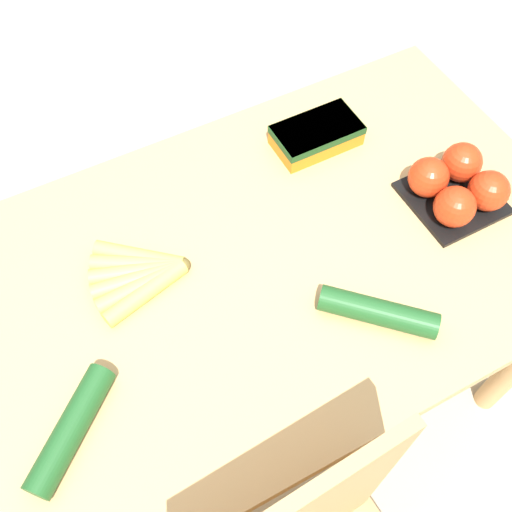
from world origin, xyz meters
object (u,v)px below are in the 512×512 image
Objects in this scene: banana_bunch at (140,275)px; cucumber_near at (71,429)px; cucumber_far at (378,312)px; tomato_pack at (458,186)px; carrot_bag at (317,134)px.

banana_bunch is 0.30m from cucumber_near.
tomato_pack is at bearing -152.25° from cucumber_far.
cucumber_near is at bearing 6.67° from tomato_pack.
cucumber_near is at bearing 28.35° from carrot_bag.
banana_bunch is 1.02× the size of carrot_bag.
cucumber_far reaches higher than banana_bunch.
banana_bunch is at bearing -133.08° from cucumber_near.
tomato_pack is 0.96× the size of cucumber_far.
tomato_pack reaches higher than cucumber_far.
cucumber_near is 1.03× the size of cucumber_far.
banana_bunch is 0.65m from tomato_pack.
tomato_pack is at bearing 169.10° from banana_bunch.
cucumber_near and cucumber_far have the same top height.
banana_bunch is 1.07× the size of tomato_pack.
carrot_bag is at bearing -57.87° from tomato_pack.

